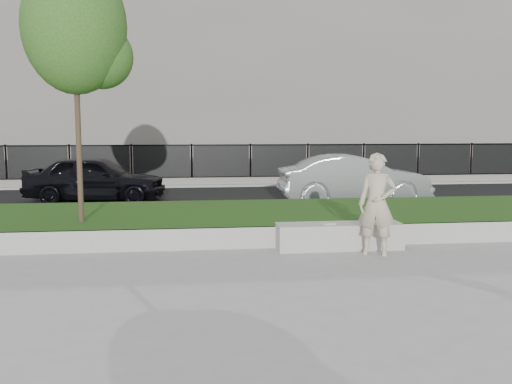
{
  "coord_description": "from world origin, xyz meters",
  "views": [
    {
      "loc": [
        -0.87,
        -9.29,
        2.25
      ],
      "look_at": [
        0.45,
        1.2,
        1.03
      ],
      "focal_mm": 40.0,
      "sensor_mm": 36.0,
      "label": 1
    }
  ],
  "objects": [
    {
      "name": "book",
      "position": [
        1.73,
        0.74,
        0.49
      ],
      "size": [
        0.25,
        0.2,
        0.03
      ],
      "primitive_type": "cube",
      "rotation": [
        0.0,
        0.0,
        0.21
      ],
      "color": "beige",
      "rests_on": "stone_bench"
    },
    {
      "name": "grass_kerb",
      "position": [
        0.0,
        1.04,
        0.2
      ],
      "size": [
        34.0,
        0.08,
        0.4
      ],
      "primitive_type": "cube",
      "color": "#AAA79F",
      "rests_on": "ground"
    },
    {
      "name": "car_dark",
      "position": [
        -3.47,
        7.83,
        0.73
      ],
      "size": [
        4.24,
        2.19,
        1.38
      ],
      "primitive_type": "imported",
      "rotation": [
        0.0,
        0.0,
        1.43
      ],
      "color": "black",
      "rests_on": "street"
    },
    {
      "name": "car_silver",
      "position": [
        3.96,
        6.56,
        0.74
      ],
      "size": [
        4.29,
        1.54,
        1.41
      ],
      "primitive_type": "imported",
      "rotation": [
        0.0,
        0.0,
        1.56
      ],
      "color": "#919499",
      "rests_on": "street"
    },
    {
      "name": "grass_bank",
      "position": [
        0.0,
        3.0,
        0.2
      ],
      "size": [
        34.0,
        4.0,
        0.4
      ],
      "primitive_type": "cube",
      "color": "#11350D",
      "rests_on": "ground"
    },
    {
      "name": "young_tree",
      "position": [
        -2.81,
        2.08,
        4.03
      ],
      "size": [
        2.04,
        1.95,
        4.99
      ],
      "color": "#38281C",
      "rests_on": "grass_bank"
    },
    {
      "name": "man",
      "position": [
        2.47,
        0.25,
        0.9
      ],
      "size": [
        0.77,
        0.66,
        1.8
      ],
      "primitive_type": "imported",
      "rotation": [
        0.0,
        0.0,
        -0.41
      ],
      "color": "#C0AF93",
      "rests_on": "ground"
    },
    {
      "name": "building_facade",
      "position": [
        0.0,
        20.0,
        5.0
      ],
      "size": [
        34.0,
        10.0,
        10.0
      ],
      "primitive_type": "cube",
      "color": "slate",
      "rests_on": "ground"
    },
    {
      "name": "street",
      "position": [
        0.0,
        8.5,
        0.02
      ],
      "size": [
        34.0,
        7.0,
        0.04
      ],
      "primitive_type": "cube",
      "color": "black",
      "rests_on": "ground"
    },
    {
      "name": "ground",
      "position": [
        0.0,
        0.0,
        0.0
      ],
      "size": [
        90.0,
        90.0,
        0.0
      ],
      "primitive_type": "plane",
      "color": "gray",
      "rests_on": "ground"
    },
    {
      "name": "iron_fence",
      "position": [
        0.0,
        12.0,
        0.54
      ],
      "size": [
        32.0,
        0.3,
        1.5
      ],
      "color": "slate",
      "rests_on": "far_pavement"
    },
    {
      "name": "far_pavement",
      "position": [
        0.0,
        13.0,
        0.06
      ],
      "size": [
        34.0,
        3.0,
        0.12
      ],
      "primitive_type": "cube",
      "color": "gray",
      "rests_on": "ground"
    },
    {
      "name": "stone_bench",
      "position": [
        1.95,
        0.8,
        0.24
      ],
      "size": [
        2.32,
        0.58,
        0.47
      ],
      "primitive_type": "cube",
      "color": "#AAA79F",
      "rests_on": "ground"
    }
  ]
}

